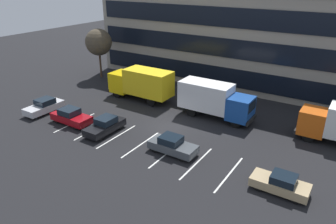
{
  "coord_description": "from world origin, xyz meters",
  "views": [
    {
      "loc": [
        15.44,
        -23.79,
        13.96
      ],
      "look_at": [
        -0.14,
        0.4,
        1.4
      ],
      "focal_mm": 34.05,
      "sensor_mm": 36.0,
      "label": 1
    }
  ],
  "objects_px": {
    "sedan_silver": "(44,106)",
    "sedan_charcoal": "(172,145)",
    "sedan_maroon": "(71,117)",
    "sedan_tan": "(281,184)",
    "sedan_black": "(105,126)",
    "bare_tree": "(99,42)",
    "box_truck_yellow_all": "(141,83)",
    "box_truck_blue": "(214,99)"
  },
  "relations": [
    {
      "from": "sedan_maroon",
      "to": "sedan_black",
      "type": "distance_m",
      "value": 4.31
    },
    {
      "from": "box_truck_blue",
      "to": "sedan_black",
      "type": "bearing_deg",
      "value": -129.17
    },
    {
      "from": "box_truck_blue",
      "to": "box_truck_yellow_all",
      "type": "bearing_deg",
      "value": 179.78
    },
    {
      "from": "box_truck_yellow_all",
      "to": "sedan_charcoal",
      "type": "bearing_deg",
      "value": -41.39
    },
    {
      "from": "sedan_maroon",
      "to": "sedan_charcoal",
      "type": "distance_m",
      "value": 11.66
    },
    {
      "from": "sedan_silver",
      "to": "bare_tree",
      "type": "height_order",
      "value": "bare_tree"
    },
    {
      "from": "sedan_maroon",
      "to": "bare_tree",
      "type": "xyz_separation_m",
      "value": [
        -8.44,
        13.15,
        4.35
      ]
    },
    {
      "from": "box_truck_blue",
      "to": "sedan_maroon",
      "type": "bearing_deg",
      "value": -141.42
    },
    {
      "from": "box_truck_blue",
      "to": "bare_tree",
      "type": "relative_size",
      "value": 1.13
    },
    {
      "from": "sedan_silver",
      "to": "sedan_charcoal",
      "type": "bearing_deg",
      "value": 1.1
    },
    {
      "from": "sedan_charcoal",
      "to": "bare_tree",
      "type": "xyz_separation_m",
      "value": [
        -20.09,
        12.51,
        4.39
      ]
    },
    {
      "from": "sedan_tan",
      "to": "sedan_silver",
      "type": "xyz_separation_m",
      "value": [
        -25.3,
        0.12,
        0.05
      ]
    },
    {
      "from": "sedan_charcoal",
      "to": "sedan_silver",
      "type": "distance_m",
      "value": 16.23
    },
    {
      "from": "box_truck_yellow_all",
      "to": "sedan_charcoal",
      "type": "distance_m",
      "value": 12.97
    },
    {
      "from": "sedan_maroon",
      "to": "sedan_tan",
      "type": "bearing_deg",
      "value": 0.59
    },
    {
      "from": "sedan_maroon",
      "to": "sedan_silver",
      "type": "distance_m",
      "value": 4.6
    },
    {
      "from": "sedan_charcoal",
      "to": "bare_tree",
      "type": "bearing_deg",
      "value": 148.08
    },
    {
      "from": "sedan_silver",
      "to": "sedan_maroon",
      "type": "bearing_deg",
      "value": -4.09
    },
    {
      "from": "sedan_maroon",
      "to": "sedan_silver",
      "type": "height_order",
      "value": "sedan_maroon"
    },
    {
      "from": "sedan_black",
      "to": "sedan_tan",
      "type": "height_order",
      "value": "sedan_black"
    },
    {
      "from": "sedan_tan",
      "to": "sedan_silver",
      "type": "relative_size",
      "value": 0.92
    },
    {
      "from": "sedan_black",
      "to": "sedan_charcoal",
      "type": "distance_m",
      "value": 7.36
    },
    {
      "from": "box_truck_blue",
      "to": "sedan_silver",
      "type": "bearing_deg",
      "value": -151.23
    },
    {
      "from": "box_truck_yellow_all",
      "to": "bare_tree",
      "type": "bearing_deg",
      "value": 159.04
    },
    {
      "from": "box_truck_yellow_all",
      "to": "sedan_silver",
      "type": "bearing_deg",
      "value": -126.58
    },
    {
      "from": "sedan_maroon",
      "to": "sedan_black",
      "type": "height_order",
      "value": "sedan_maroon"
    },
    {
      "from": "sedan_silver",
      "to": "bare_tree",
      "type": "distance_m",
      "value": 14.09
    },
    {
      "from": "box_truck_blue",
      "to": "sedan_black",
      "type": "height_order",
      "value": "box_truck_blue"
    },
    {
      "from": "box_truck_blue",
      "to": "sedan_silver",
      "type": "height_order",
      "value": "box_truck_blue"
    },
    {
      "from": "sedan_black",
      "to": "bare_tree",
      "type": "bearing_deg",
      "value": 134.86
    },
    {
      "from": "sedan_maroon",
      "to": "box_truck_yellow_all",
      "type": "bearing_deg",
      "value": 77.86
    },
    {
      "from": "sedan_maroon",
      "to": "sedan_silver",
      "type": "relative_size",
      "value": 1.02
    },
    {
      "from": "box_truck_blue",
      "to": "sedan_charcoal",
      "type": "xyz_separation_m",
      "value": [
        0.2,
        -8.49,
        -1.35
      ]
    },
    {
      "from": "bare_tree",
      "to": "sedan_maroon",
      "type": "bearing_deg",
      "value": -57.3
    },
    {
      "from": "sedan_charcoal",
      "to": "sedan_silver",
      "type": "relative_size",
      "value": 0.98
    },
    {
      "from": "box_truck_blue",
      "to": "sedan_silver",
      "type": "relative_size",
      "value": 1.85
    },
    {
      "from": "box_truck_yellow_all",
      "to": "sedan_tan",
      "type": "xyz_separation_m",
      "value": [
        18.75,
        -8.95,
        -1.45
      ]
    },
    {
      "from": "box_truck_yellow_all",
      "to": "sedan_charcoal",
      "type": "xyz_separation_m",
      "value": [
        9.67,
        -8.52,
        -1.42
      ]
    },
    {
      "from": "box_truck_blue",
      "to": "sedan_black",
      "type": "xyz_separation_m",
      "value": [
        -7.15,
        -8.78,
        -1.34
      ]
    },
    {
      "from": "box_truck_yellow_all",
      "to": "sedan_charcoal",
      "type": "height_order",
      "value": "box_truck_yellow_all"
    },
    {
      "from": "sedan_maroon",
      "to": "sedan_charcoal",
      "type": "height_order",
      "value": "sedan_maroon"
    },
    {
      "from": "sedan_silver",
      "to": "box_truck_yellow_all",
      "type": "bearing_deg",
      "value": 53.42
    }
  ]
}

